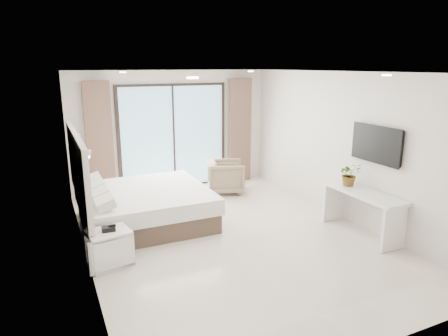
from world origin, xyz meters
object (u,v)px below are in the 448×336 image
Objects in this scene: nightstand at (109,248)px; armchair at (226,175)px; bed at (144,206)px; console_desk at (362,203)px.

armchair is (2.96, 2.41, 0.13)m from nightstand.
console_desk is (3.23, -2.01, 0.23)m from bed.
console_desk is 1.96× the size of armchair.
nightstand is 0.81× the size of armchair.
armchair reaches higher than bed.
nightstand is 3.82m from armchair.
console_desk is at bearing -18.22° from nightstand.
nightstand is at bearing 170.81° from console_desk.
bed is at bearing 148.05° from console_desk.
bed is at bearing 49.52° from nightstand.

